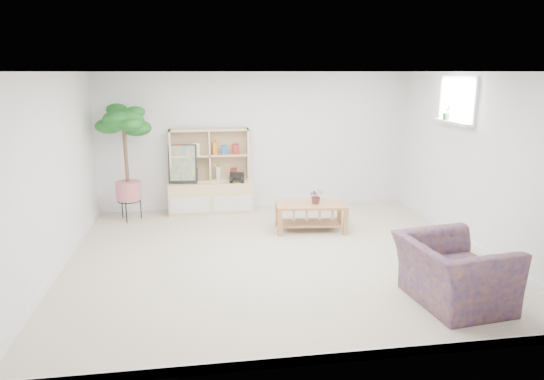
{
  "coord_description": "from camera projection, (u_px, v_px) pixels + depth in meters",
  "views": [
    {
      "loc": [
        -0.98,
        -6.01,
        2.4
      ],
      "look_at": [
        -0.05,
        0.16,
        0.87
      ],
      "focal_mm": 32.0,
      "sensor_mm": 36.0,
      "label": 1
    }
  ],
  "objects": [
    {
      "name": "floor",
      "position": [
        278.0,
        256.0,
        6.48
      ],
      "size": [
        5.5,
        5.0,
        0.01
      ],
      "primitive_type": "cube",
      "color": "tan",
      "rests_on": "ground"
    },
    {
      "name": "ceiling",
      "position": [
        278.0,
        72.0,
        5.91
      ],
      "size": [
        5.5,
        5.0,
        0.01
      ],
      "primitive_type": "cube",
      "color": "white",
      "rests_on": "walls"
    },
    {
      "name": "walls",
      "position": [
        278.0,
        168.0,
        6.2
      ],
      "size": [
        5.51,
        5.01,
        2.4
      ],
      "color": "white",
      "rests_on": "floor"
    },
    {
      "name": "baseboard",
      "position": [
        278.0,
        252.0,
        6.47
      ],
      "size": [
        5.5,
        5.0,
        0.1
      ],
      "primitive_type": null,
      "color": "white",
      "rests_on": "floor"
    },
    {
      "name": "window",
      "position": [
        458.0,
        100.0,
        6.98
      ],
      "size": [
        0.1,
        0.98,
        0.68
      ],
      "primitive_type": null,
      "color": "white",
      "rests_on": "walls"
    },
    {
      "name": "window_sill",
      "position": [
        452.0,
        122.0,
        7.05
      ],
      "size": [
        0.14,
        1.0,
        0.04
      ],
      "primitive_type": "cube",
      "color": "white",
      "rests_on": "walls"
    },
    {
      "name": "storage_unit",
      "position": [
        210.0,
        172.0,
        8.35
      ],
      "size": [
        1.45,
        0.49,
        1.45
      ],
      "primitive_type": null,
      "color": "#D2B38E",
      "rests_on": "floor"
    },
    {
      "name": "poster",
      "position": [
        183.0,
        164.0,
        8.21
      ],
      "size": [
        0.49,
        0.15,
        0.66
      ],
      "primitive_type": null,
      "rotation": [
        0.0,
        0.0,
        -0.09
      ],
      "color": "gold",
      "rests_on": "storage_unit"
    },
    {
      "name": "toy_truck",
      "position": [
        237.0,
        177.0,
        8.34
      ],
      "size": [
        0.37,
        0.27,
        0.18
      ],
      "primitive_type": null,
      "rotation": [
        0.0,
        0.0,
        -0.1
      ],
      "color": "black",
      "rests_on": "storage_unit"
    },
    {
      "name": "coffee_table",
      "position": [
        311.0,
        217.0,
        7.49
      ],
      "size": [
        1.11,
        0.68,
        0.43
      ],
      "primitive_type": null,
      "rotation": [
        0.0,
        0.0,
        -0.1
      ],
      "color": "#9A6636",
      "rests_on": "floor"
    },
    {
      "name": "table_plant",
      "position": [
        316.0,
        196.0,
        7.39
      ],
      "size": [
        0.26,
        0.24,
        0.24
      ],
      "primitive_type": "imported",
      "rotation": [
        0.0,
        0.0,
        0.27
      ],
      "color": "#1D501A",
      "rests_on": "coffee_table"
    },
    {
      "name": "floor_tree",
      "position": [
        126.0,
        163.0,
        7.83
      ],
      "size": [
        0.9,
        0.9,
        1.91
      ],
      "primitive_type": null,
      "rotation": [
        0.0,
        0.0,
        0.35
      ],
      "color": "#135F18",
      "rests_on": "floor"
    },
    {
      "name": "armchair",
      "position": [
        453.0,
        268.0,
        5.08
      ],
      "size": [
        1.05,
        1.18,
        0.8
      ],
      "primitive_type": "imported",
      "rotation": [
        0.0,
        0.0,
        1.69
      ],
      "color": "navy",
      "rests_on": "floor"
    },
    {
      "name": "sill_plant",
      "position": [
        447.0,
        112.0,
        7.2
      ],
      "size": [
        0.13,
        0.11,
        0.22
      ],
      "primitive_type": "imported",
      "rotation": [
        0.0,
        0.0,
        0.14
      ],
      "color": "#135F18",
      "rests_on": "window_sill"
    }
  ]
}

